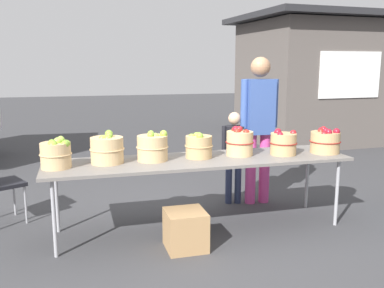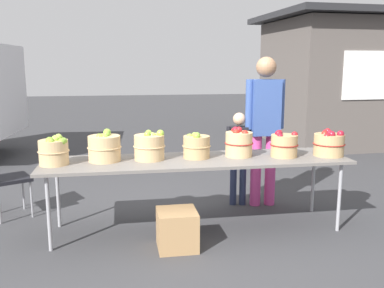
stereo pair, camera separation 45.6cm
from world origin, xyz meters
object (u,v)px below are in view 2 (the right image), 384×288
Objects in this scene: apple_basket_red_0 at (239,143)px; apple_basket_red_1 at (284,145)px; apple_basket_green_2 at (150,146)px; apple_basket_red_2 at (329,144)px; apple_basket_green_0 at (54,151)px; child_customer at (239,151)px; apple_basket_green_3 at (196,146)px; folding_chair at (3,174)px; apple_basket_green_1 at (104,148)px; vendor_adult at (265,120)px; market_table at (197,162)px; produce_crate at (177,229)px.

apple_basket_red_0 reaches higher than apple_basket_red_1.
apple_basket_green_2 is 0.97× the size of apple_basket_red_2.
child_customer is (2.03, 0.70, -0.22)m from apple_basket_green_0.
apple_basket_red_2 is (1.40, -0.13, 0.00)m from apple_basket_green_3.
apple_basket_green_0 reaches higher than apple_basket_green_3.
apple_basket_green_0 is at bearing -162.97° from folding_chair.
apple_basket_green_1 is 2.33m from apple_basket_red_2.
apple_basket_green_2 reaches higher than folding_chair.
apple_basket_green_2 is 1.10× the size of apple_basket_red_1.
apple_basket_red_1 is (0.46, -0.09, -0.02)m from apple_basket_red_0.
apple_basket_green_1 is at bearing -145.11° from folding_chair.
apple_basket_green_0 is 0.88× the size of apple_basket_green_1.
apple_basket_red_1 is 0.16× the size of vendor_adult.
apple_basket_red_0 is 1.05× the size of apple_basket_red_1.
apple_basket_red_0 is (0.46, 0.06, 0.17)m from market_table.
apple_basket_red_1 is 3.09m from folding_chair.
apple_basket_green_2 is (0.92, 0.07, 0.00)m from apple_basket_green_0.
child_customer is at bearing 29.35° from apple_basket_green_2.
apple_basket_green_1 is at bearing 179.69° from apple_basket_red_0.
apple_basket_green_2 is 0.89m from produce_crate.
apple_basket_red_1 is (0.91, -0.09, 0.00)m from apple_basket_green_3.
vendor_adult is at bearing 34.01° from market_table.
vendor_adult is (1.85, 0.56, 0.17)m from apple_basket_green_1.
apple_basket_green_2 is 1.40m from apple_basket_red_1.
apple_basket_green_3 reaches higher than market_table.
apple_basket_red_1 is 0.80× the size of produce_crate.
apple_basket_green_0 is at bearing 17.53° from vendor_adult.
apple_basket_red_1 is at bearing -2.11° from market_table.
apple_basket_green_1 reaches higher than apple_basket_green_0.
child_customer is at bearing 135.67° from apple_basket_red_2.
vendor_adult is (1.41, 0.57, 0.17)m from apple_basket_green_2.
apple_basket_green_1 is at bearing 18.88° from vendor_adult.
apple_basket_red_1 is 0.26× the size of child_customer.
child_customer reaches higher than produce_crate.
apple_basket_green_2 is at bearing -179.72° from apple_basket_green_3.
apple_basket_green_1 is 0.39× the size of folding_chair.
child_customer is (-0.77, 0.75, -0.21)m from apple_basket_red_2.
vendor_adult is (0.93, 0.57, 0.18)m from apple_basket_green_3.
market_table reaches higher than produce_crate.
apple_basket_green_1 is 0.93m from apple_basket_green_3.
apple_basket_green_1 is at bearing 142.50° from produce_crate.
child_customer is at bearing 18.98° from apple_basket_green_0.
apple_basket_red_1 is at bearing -3.15° from apple_basket_green_1.
produce_crate is at bearing -148.61° from folding_chair.
apple_basket_green_0 is at bearing -170.03° from apple_basket_green_1.
apple_basket_green_2 is 0.18× the size of vendor_adult.
vendor_adult reaches higher than apple_basket_red_2.
apple_basket_green_3 is at bearing 61.29° from produce_crate.
apple_basket_red_2 is 0.39× the size of folding_chair.
apple_basket_red_0 is at bearing 2.33° from apple_basket_green_0.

